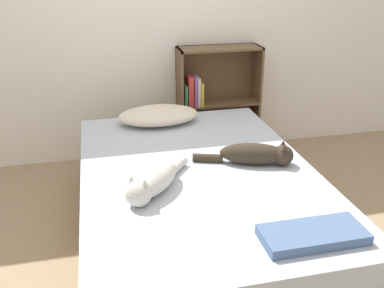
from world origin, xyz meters
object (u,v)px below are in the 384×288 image
Objects in this scene: cat_dark at (257,154)px; pillow at (158,115)px; bed at (198,206)px; bookshelf at (214,100)px; cat_light at (153,181)px.

pillow is at bearing 138.44° from cat_dark.
bed is 0.90m from pillow.
bookshelf is (0.58, 0.48, -0.07)m from pillow.
bookshelf reaches higher than pillow.
pillow is 0.97m from cat_dark.
bookshelf reaches higher than bed.
cat_light is 0.84× the size of cat_dark.
pillow is at bearing -152.47° from cat_light.
bed is 1.42m from bookshelf.
cat_light reaches higher than bed.
cat_dark is (0.68, 0.20, -0.01)m from cat_light.
cat_dark reaches higher than bed.
cat_dark is at bearing -59.89° from pillow.
cat_light is 0.71m from cat_dark.
bookshelf is (0.09, 1.32, -0.07)m from cat_dark.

